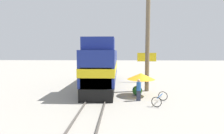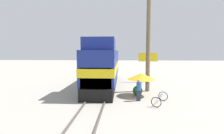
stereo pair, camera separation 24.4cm
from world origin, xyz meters
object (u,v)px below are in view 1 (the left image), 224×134
(locomotive, at_px, (103,67))
(billboard_sign, at_px, (147,59))
(utility_pole, at_px, (148,31))
(bicycle, at_px, (160,99))
(person_bystander, at_px, (139,89))
(vendor_umbrella, at_px, (141,76))

(locomotive, distance_m, billboard_sign, 6.23)
(utility_pole, bearing_deg, bicycle, -85.75)
(person_bystander, relative_size, bicycle, 0.83)
(utility_pole, relative_size, billboard_sign, 3.13)
(locomotive, bearing_deg, bicycle, -52.25)
(locomotive, distance_m, bicycle, 8.01)
(vendor_umbrella, xyz_separation_m, bicycle, (1.13, -2.31, -1.34))
(locomotive, height_order, billboard_sign, locomotive)
(utility_pole, height_order, billboard_sign, utility_pole)
(billboard_sign, relative_size, person_bystander, 2.15)
(billboard_sign, bearing_deg, person_bystander, -102.68)
(locomotive, bearing_deg, vendor_umbrella, -46.64)
(locomotive, relative_size, person_bystander, 7.78)
(vendor_umbrella, relative_size, billboard_sign, 0.65)
(locomotive, xyz_separation_m, bicycle, (4.78, -6.18, -1.76))
(locomotive, height_order, bicycle, locomotive)
(billboard_sign, xyz_separation_m, person_bystander, (-1.97, -8.74, -1.93))
(locomotive, height_order, person_bystander, locomotive)
(locomotive, relative_size, bicycle, 6.50)
(billboard_sign, distance_m, bicycle, 9.78)
(billboard_sign, bearing_deg, utility_pole, -98.42)
(billboard_sign, height_order, person_bystander, billboard_sign)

